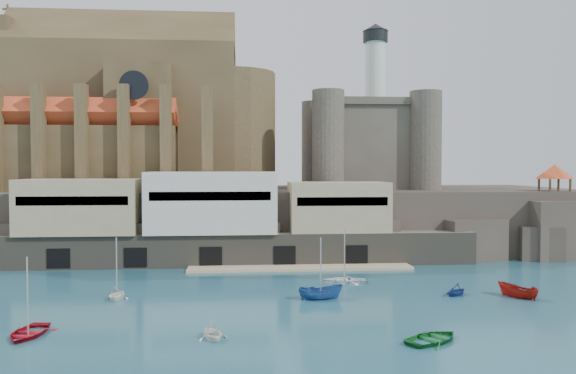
% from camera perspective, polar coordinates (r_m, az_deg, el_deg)
% --- Properties ---
extents(ground, '(300.00, 300.00, 0.00)m').
position_cam_1_polar(ground, '(58.32, 1.08, -11.51)').
color(ground, '#1B4A5B').
rests_on(ground, ground).
extents(promontory, '(100.00, 36.00, 10.00)m').
position_cam_1_polar(promontory, '(96.34, -1.32, -3.18)').
color(promontory, '#2C2521').
rests_on(promontory, ground).
extents(quay, '(70.00, 12.00, 13.05)m').
position_cam_1_polar(quay, '(80.00, -7.85, -3.44)').
color(quay, '#5F5A4C').
rests_on(quay, ground).
extents(church, '(47.00, 25.93, 30.51)m').
position_cam_1_polar(church, '(100.38, -15.29, 6.79)').
color(church, '#483921').
rests_on(church, promontory).
extents(castle_keep, '(21.20, 21.20, 29.30)m').
position_cam_1_polar(castle_keep, '(99.99, 7.99, 4.67)').
color(castle_keep, '#433E35').
rests_on(castle_keep, promontory).
extents(rock_outcrop, '(14.50, 10.50, 8.70)m').
position_cam_1_polar(rock_outcrop, '(95.51, 25.42, -3.97)').
color(rock_outcrop, '#2C2521').
rests_on(rock_outcrop, ground).
extents(pavilion, '(6.40, 6.40, 5.40)m').
position_cam_1_polar(pavilion, '(95.17, 25.45, 1.27)').
color(pavilion, '#483921').
rests_on(pavilion, rock_outcrop).
extents(boat_0, '(3.85, 1.35, 5.30)m').
position_cam_1_polar(boat_0, '(51.53, -24.89, -13.52)').
color(boat_0, '#A50B19').
rests_on(boat_0, ground).
extents(boat_1, '(3.18, 2.59, 3.19)m').
position_cam_1_polar(boat_1, '(46.60, -7.67, -15.01)').
color(boat_1, white).
rests_on(boat_1, ground).
extents(boat_2, '(2.01, 1.97, 4.72)m').
position_cam_1_polar(boat_2, '(59.21, 3.34, -11.30)').
color(boat_2, '#234F8D').
rests_on(boat_2, ground).
extents(boat_3, '(2.94, 3.77, 5.28)m').
position_cam_1_polar(boat_3, '(46.97, 14.56, -14.92)').
color(boat_3, '#156D28').
rests_on(boat_3, ground).
extents(boat_4, '(3.07, 2.26, 3.20)m').
position_cam_1_polar(boat_4, '(61.79, -16.98, -10.82)').
color(boat_4, white).
rests_on(boat_4, ground).
extents(boat_5, '(2.38, 2.39, 4.52)m').
position_cam_1_polar(boat_5, '(64.54, 22.27, -10.33)').
color(boat_5, maroon).
rests_on(boat_5, ground).
extents(boat_6, '(1.67, 3.78, 5.11)m').
position_cam_1_polar(boat_6, '(68.01, 5.75, -9.56)').
color(boat_6, white).
rests_on(boat_6, ground).
extents(boat_7, '(2.92, 3.13, 3.11)m').
position_cam_1_polar(boat_7, '(63.47, 16.72, -10.48)').
color(boat_7, navy).
rests_on(boat_7, ground).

